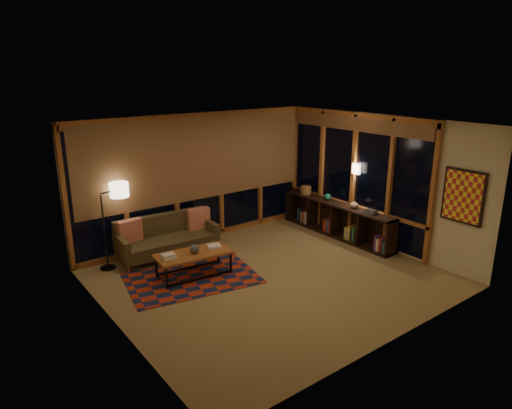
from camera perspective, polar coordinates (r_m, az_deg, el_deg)
floor at (r=8.17m, az=1.92°, el=-9.14°), size 5.50×5.00×0.01m
ceiling at (r=7.40m, az=2.12°, el=10.02°), size 5.50×5.00×0.01m
walls at (r=7.68m, az=2.01°, el=-0.03°), size 5.51×5.01×2.70m
window_wall_back at (r=9.62m, az=-7.15°, el=3.30°), size 5.30×0.16×2.60m
window_wall_right at (r=9.91m, az=11.93°, el=3.46°), size 0.16×3.70×2.60m
wall_art at (r=8.57m, az=24.46°, el=0.92°), size 0.06×0.74×0.94m
wall_sconce at (r=9.73m, az=12.43°, el=4.39°), size 0.12×0.18×0.22m
sofa at (r=9.07m, az=-10.97°, el=-4.08°), size 1.95×0.89×0.78m
pillow_left at (r=8.94m, az=-15.50°, el=-3.11°), size 0.48×0.20×0.46m
pillow_right at (r=9.41m, az=-7.19°, el=-1.66°), size 0.47×0.19×0.45m
area_rug at (r=8.22m, az=-8.03°, el=-9.11°), size 2.46×1.87×0.01m
coffee_table at (r=8.23m, az=-7.76°, el=-7.41°), size 1.38×0.74×0.44m
book_stack_a at (r=7.98m, az=-10.87°, el=-6.33°), size 0.27×0.22×0.07m
book_stack_b at (r=8.32m, az=-5.23°, el=-5.21°), size 0.30×0.26×0.05m
ceramic_pot at (r=8.09m, az=-7.70°, el=-5.51°), size 0.20×0.20×0.17m
floor_lamp at (r=8.68m, az=-18.46°, el=-2.82°), size 0.58×0.43×1.58m
bookshelf at (r=10.17m, az=10.06°, el=-1.84°), size 0.40×2.97×0.74m
basket at (r=10.68m, az=6.26°, el=1.82°), size 0.27×0.27×0.18m
teal_bowl at (r=10.24m, az=8.94°, el=0.95°), size 0.15×0.15×0.15m
vase at (r=9.74m, az=12.17°, el=0.05°), size 0.18×0.18×0.18m
shelf_book_stack at (r=9.49m, az=14.15°, el=-0.87°), size 0.22×0.28×0.07m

